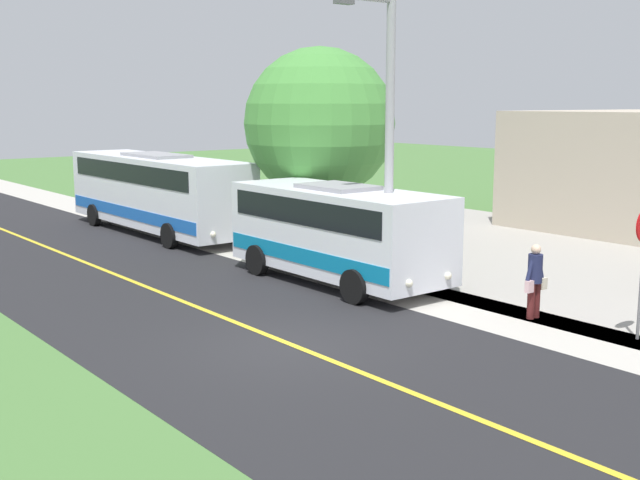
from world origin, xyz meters
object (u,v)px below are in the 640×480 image
Objects in this scene: street_light_pole at (386,132)px; tree_curbside at (319,123)px; shuttle_bus_front at (338,229)px; transit_bus_rear at (157,190)px; pedestrian_with_bags at (535,279)px.

street_light_pole is 6.51m from tree_curbside.
street_light_pole is at bearing 100.91° from shuttle_bus_front.
tree_curbside is at bearing -122.83° from shuttle_bus_front.
street_light_pole is 1.12× the size of tree_curbside.
pedestrian_with_bags is (-1.19, 16.79, -0.74)m from transit_bus_rear.
shuttle_bus_front is at bearing 90.09° from transit_bus_rear.
shuttle_bus_front is 0.67× the size of transit_bus_rear.
tree_curbside reaches higher than shuttle_bus_front.
street_light_pole is at bearing 67.16° from tree_curbside.
tree_curbside is at bearing -99.22° from pedestrian_with_bags.
tree_curbside reaches higher than transit_bus_rear.
street_light_pole is (-0.33, 12.54, 2.59)m from transit_bus_rear.
tree_curbside reaches higher than pedestrian_with_bags.
shuttle_bus_front reaches higher than pedestrian_with_bags.
street_light_pole is at bearing 91.49° from transit_bus_rear.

